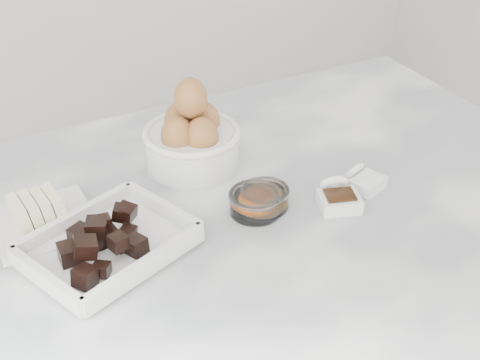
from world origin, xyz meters
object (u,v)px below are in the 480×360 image
sugar_ramekin (189,142)px  salt_spoon (364,180)px  honey_bowl (265,197)px  butter_plate (41,218)px  egg_bowl (192,138)px  zest_bowl (255,202)px  chocolate_dish (108,240)px  vanilla_spoon (338,197)px

sugar_ramekin → salt_spoon: sugar_ramekin is taller
honey_bowl → salt_spoon: bearing=-8.7°
butter_plate → sugar_ramekin: butter_plate is taller
egg_bowl → honey_bowl: size_ratio=2.15×
zest_bowl → egg_bowl: bearing=98.9°
chocolate_dish → vanilla_spoon: (0.36, -0.05, -0.01)m
sugar_ramekin → chocolate_dish: bearing=-137.0°
sugar_ramekin → vanilla_spoon: (0.14, -0.25, -0.01)m
sugar_ramekin → zest_bowl: bearing=-84.5°
chocolate_dish → honey_bowl: (0.25, -0.00, -0.01)m
butter_plate → zest_bowl: 0.32m
vanilla_spoon → salt_spoon: 0.07m
egg_bowl → chocolate_dish: bearing=-140.6°
butter_plate → sugar_ramekin: bearing=19.0°
vanilla_spoon → salt_spoon: vanilla_spoon is taller
egg_bowl → zest_bowl: egg_bowl is taller
egg_bowl → salt_spoon: egg_bowl is taller
zest_bowl → chocolate_dish: bearing=178.3°
sugar_ramekin → honey_bowl: size_ratio=1.02×
sugar_ramekin → zest_bowl: (0.02, -0.21, -0.01)m
sugar_ramekin → zest_bowl: sugar_ramekin is taller
butter_plate → egg_bowl: 0.29m
egg_bowl → butter_plate: bearing=-166.2°
butter_plate → zest_bowl: bearing=-19.5°
honey_bowl → sugar_ramekin: bearing=101.5°
chocolate_dish → egg_bowl: (0.21, 0.17, 0.03)m
egg_bowl → honey_bowl: egg_bowl is taller
egg_bowl → vanilla_spoon: (0.15, -0.22, -0.04)m
chocolate_dish → salt_spoon: (0.42, -0.03, -0.01)m
egg_bowl → sugar_ramekin: bearing=75.6°
vanilla_spoon → salt_spoon: (0.07, 0.02, -0.00)m
chocolate_dish → vanilla_spoon: bearing=-8.0°
zest_bowl → salt_spoon: size_ratio=1.08×
sugar_ramekin → egg_bowl: egg_bowl is taller
egg_bowl → zest_bowl: size_ratio=2.01×
honey_bowl → zest_bowl: 0.02m
honey_bowl → zest_bowl: zest_bowl is taller
honey_bowl → butter_plate: bearing=162.6°
vanilla_spoon → chocolate_dish: bearing=172.0°
honey_bowl → salt_spoon: 0.17m
salt_spoon → chocolate_dish: bearing=176.4°
zest_bowl → salt_spoon: 0.19m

